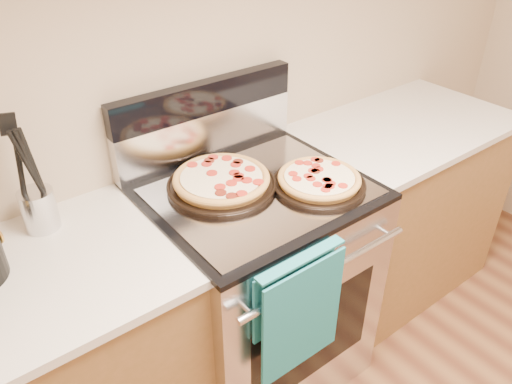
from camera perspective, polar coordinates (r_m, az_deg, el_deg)
wall_back at (r=1.85m, az=-6.93°, el=16.53°), size 4.00×0.00×4.00m
range_body at (r=2.05m, az=-0.02°, el=-10.74°), size 0.76×0.68×0.90m
oven_window at (r=1.88m, az=6.48°, el=-16.29°), size 0.56×0.01×0.40m
cooktop at (r=1.76m, az=-0.02°, el=0.16°), size 0.76×0.68×0.02m
backsplash_lower at (r=1.94m, az=-5.64°, el=6.59°), size 0.76×0.06×0.18m
backsplash_upper at (r=1.88m, az=-5.89°, el=10.70°), size 0.76×0.06×0.12m
oven_handle at (r=1.61m, az=8.24°, el=-8.91°), size 0.70×0.03×0.03m
dish_towel at (r=1.61m, az=4.84°, el=-13.35°), size 0.32×0.05×0.42m
foil_sheet at (r=1.74m, az=0.58°, el=0.09°), size 0.70×0.55×0.01m
cabinet_right at (r=2.58m, az=15.28°, el=-1.93°), size 1.00×0.62×0.88m
countertop_right at (r=2.36m, az=16.88°, el=7.20°), size 1.02×0.64×0.03m
pepperoni_pizza_back at (r=1.74m, az=-3.96°, el=1.24°), size 0.45×0.45×0.05m
pepperoni_pizza_front at (r=1.76m, az=7.22°, el=1.30°), size 0.37×0.37×0.04m
utensil_crock at (r=1.69m, az=-23.53°, el=-1.86°), size 0.12×0.12×0.13m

